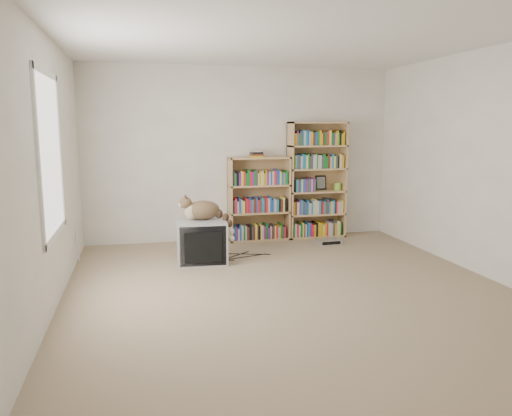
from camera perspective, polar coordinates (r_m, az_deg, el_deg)
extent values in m
cube|color=tan|center=(5.15, 4.03, -9.47)|extent=(4.50, 5.00, 0.01)
cube|color=white|center=(7.31, -1.69, 6.16)|extent=(4.50, 0.02, 2.50)
cube|color=white|center=(2.63, 20.70, -0.28)|extent=(4.50, 0.02, 2.50)
cube|color=white|center=(4.73, -22.84, 3.65)|extent=(0.02, 5.00, 2.50)
cube|color=white|center=(5.96, 25.39, 4.52)|extent=(0.02, 5.00, 2.50)
cube|color=white|center=(4.94, 4.39, 19.12)|extent=(4.50, 5.00, 0.02)
cube|color=white|center=(4.92, -22.43, 5.62)|extent=(0.02, 1.22, 1.52)
cube|color=#A6A6A8|center=(6.17, -6.24, -3.80)|extent=(0.62, 0.57, 0.52)
cube|color=black|center=(5.92, -6.07, -4.36)|extent=(0.55, 0.06, 0.48)
cube|color=black|center=(5.91, -6.05, -4.50)|extent=(0.44, 0.04, 0.36)
cube|color=black|center=(6.29, -6.31, -3.65)|extent=(0.37, 0.31, 0.31)
ellipsoid|color=#392A17|center=(6.17, -6.14, -0.25)|extent=(0.45, 0.31, 0.24)
ellipsoid|color=#392A17|center=(6.19, -5.13, -0.28)|extent=(0.21, 0.23, 0.17)
ellipsoid|color=#C1B38B|center=(6.13, -7.42, -0.43)|extent=(0.18, 0.18, 0.19)
ellipsoid|color=#392A17|center=(6.11, -8.05, 0.58)|extent=(0.16, 0.15, 0.14)
sphere|color=beige|center=(6.10, -8.59, 0.36)|extent=(0.06, 0.06, 0.06)
cone|color=black|center=(6.07, -7.98, 1.17)|extent=(0.06, 0.07, 0.07)
cone|color=black|center=(6.15, -8.10, 1.28)|extent=(0.06, 0.07, 0.07)
cube|color=tan|center=(7.36, 3.91, 3.11)|extent=(0.02, 0.30, 1.72)
cube|color=tan|center=(7.64, 9.90, 3.23)|extent=(0.02, 0.30, 1.72)
cube|color=tan|center=(7.62, 6.60, 3.28)|extent=(0.86, 0.03, 1.72)
cube|color=tan|center=(7.45, 7.09, 9.66)|extent=(0.86, 0.30, 0.02)
cube|color=tan|center=(7.63, 6.83, -3.16)|extent=(0.86, 0.30, 0.03)
cube|color=tan|center=(7.56, 6.88, -0.65)|extent=(0.86, 0.30, 0.03)
cube|color=tan|center=(7.51, 6.93, 1.89)|extent=(0.86, 0.30, 0.02)
cube|color=tan|center=(7.47, 6.99, 4.46)|extent=(0.86, 0.30, 0.02)
cube|color=tan|center=(7.45, 7.04, 7.05)|extent=(0.86, 0.30, 0.02)
cube|color=red|center=(7.61, 6.85, -2.37)|extent=(0.78, 0.24, 0.19)
cube|color=#1A50AC|center=(7.54, 6.90, 0.15)|extent=(0.78, 0.24, 0.19)
cube|color=#136C22|center=(7.50, 6.95, 2.70)|extent=(0.78, 0.24, 0.19)
cube|color=#B8A698|center=(7.47, 7.00, 5.28)|extent=(0.78, 0.24, 0.19)
cube|color=black|center=(7.45, 7.06, 7.88)|extent=(0.78, 0.24, 0.19)
cube|color=tan|center=(7.18, -2.98, 0.94)|extent=(0.03, 0.30, 1.22)
cube|color=tan|center=(7.38, 3.60, 1.17)|extent=(0.02, 0.30, 1.22)
cube|color=tan|center=(7.40, 0.10, 1.21)|extent=(0.88, 0.03, 1.22)
cube|color=tan|center=(7.20, 0.36, 5.75)|extent=(0.88, 0.30, 0.02)
cube|color=tan|center=(7.38, 0.35, -3.52)|extent=(0.88, 0.30, 0.03)
cube|color=tan|center=(7.30, 0.35, -0.49)|extent=(0.88, 0.30, 0.03)
cube|color=tan|center=(7.24, 0.36, 2.61)|extent=(0.88, 0.30, 0.02)
cube|color=red|center=(7.35, 0.35, -2.71)|extent=(0.80, 0.24, 0.19)
cube|color=#1A50AC|center=(7.28, 0.35, 0.35)|extent=(0.80, 0.24, 0.19)
cube|color=#136C22|center=(7.23, 0.36, 3.46)|extent=(0.80, 0.24, 0.19)
cube|color=red|center=(7.16, -0.05, 6.24)|extent=(0.18, 0.24, 0.10)
cylinder|color=#86CC3A|center=(7.62, 9.28, 2.46)|extent=(0.10, 0.10, 0.11)
cube|color=black|center=(7.62, 7.40, 2.90)|extent=(0.16, 0.05, 0.22)
cube|color=#B0B0B5|center=(7.18, 8.31, -3.78)|extent=(0.33, 0.24, 0.07)
cube|color=silver|center=(6.50, -19.83, -3.08)|extent=(0.01, 0.08, 0.13)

